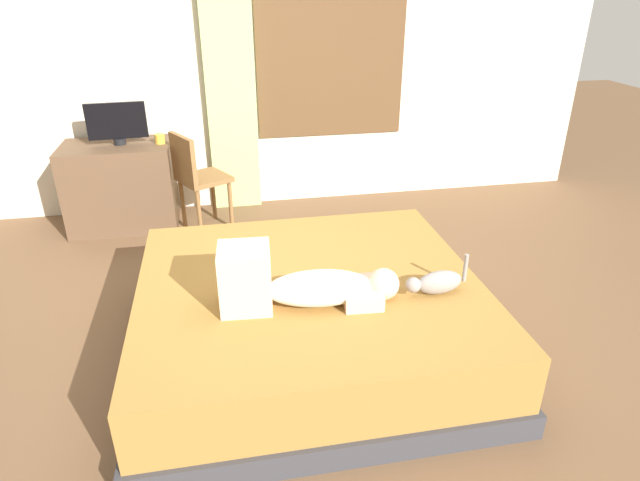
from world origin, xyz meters
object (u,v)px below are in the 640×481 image
(bed, at_px, (310,316))
(cat, at_px, (436,282))
(desk, at_px, (121,186))
(chair_by_desk, at_px, (196,175))
(person_lying, at_px, (301,284))
(tv_monitor, at_px, (117,123))
(cup, at_px, (160,139))

(bed, bearing_deg, cat, -21.47)
(desk, xyz_separation_m, chair_by_desk, (0.66, -0.23, 0.14))
(chair_by_desk, bearing_deg, desk, 160.75)
(person_lying, relative_size, chair_by_desk, 1.09)
(person_lying, relative_size, desk, 1.05)
(person_lying, relative_size, tv_monitor, 1.96)
(cat, height_order, desk, desk)
(cup, relative_size, chair_by_desk, 0.10)
(cup, bearing_deg, desk, 175.14)
(person_lying, distance_m, chair_by_desk, 2.15)
(tv_monitor, bearing_deg, person_lying, -62.92)
(person_lying, bearing_deg, desk, 118.03)
(bed, xyz_separation_m, person_lying, (-0.08, -0.22, 0.35))
(bed, distance_m, cat, 0.76)
(desk, bearing_deg, bed, -57.94)
(desk, relative_size, chair_by_desk, 1.05)
(desk, distance_m, tv_monitor, 0.55)
(person_lying, height_order, desk, person_lying)
(cat, distance_m, chair_by_desk, 2.48)
(tv_monitor, relative_size, chair_by_desk, 0.56)
(person_lying, xyz_separation_m, tv_monitor, (-1.18, 2.30, 0.34))
(person_lying, bearing_deg, cup, 110.44)
(person_lying, distance_m, cat, 0.73)
(person_lying, distance_m, tv_monitor, 2.61)
(cat, relative_size, chair_by_desk, 0.42)
(cat, bearing_deg, cup, 124.33)
(cat, bearing_deg, bed, 158.53)
(bed, height_order, tv_monitor, tv_monitor)
(cat, bearing_deg, chair_by_desk, 121.62)
(cat, height_order, tv_monitor, tv_monitor)
(person_lying, distance_m, desk, 2.62)
(desk, bearing_deg, cat, -50.12)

